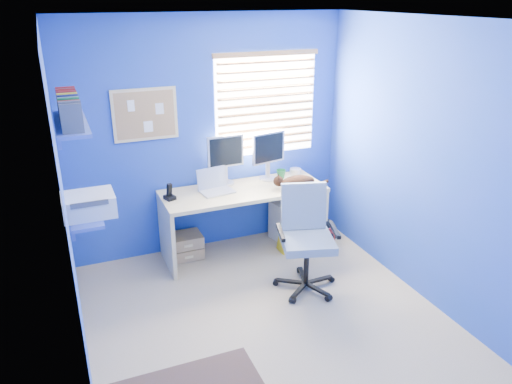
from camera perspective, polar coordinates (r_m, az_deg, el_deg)
name	(u,v)px	position (r m, az deg, el deg)	size (l,w,h in m)	color
floor	(268,321)	(4.51, 1.43, -14.48)	(3.00, 3.20, 0.00)	tan
ceiling	(272,19)	(3.64, 1.82, 19.18)	(3.00, 3.20, 0.00)	white
wall_back	(209,137)	(5.33, -5.43, 6.29)	(3.00, 0.01, 2.50)	#1D45B5
wall_front	(398,294)	(2.67, 15.89, -11.12)	(3.00, 0.01, 2.50)	#1D45B5
wall_left	(67,218)	(3.60, -20.79, -2.84)	(0.01, 3.20, 2.50)	#1D45B5
wall_right	(424,164)	(4.68, 18.67, 3.02)	(0.01, 3.20, 2.50)	#1D45B5
desk	(244,221)	(5.40, -1.42, -3.35)	(1.73, 0.65, 0.74)	#DABF7A
laptop	(217,182)	(5.16, -4.51, 1.11)	(0.33, 0.26, 0.22)	silver
monitor_left	(225,160)	(5.34, -3.54, 3.69)	(0.40, 0.12, 0.54)	silver
monitor_right	(268,156)	(5.45, 1.37, 4.13)	(0.40, 0.12, 0.54)	silver
phone	(169,192)	(5.04, -9.87, 0.05)	(0.09, 0.11, 0.17)	black
mug	(281,174)	(5.56, 2.88, 2.05)	(0.10, 0.09, 0.10)	#16662F
cd_spindle	(295,172)	(5.70, 4.52, 2.35)	(0.13, 0.13, 0.07)	silver
cat	(298,182)	(5.28, 4.79, 1.14)	(0.39, 0.20, 0.14)	black
tower_pc	(286,224)	(5.69, 3.45, -3.64)	(0.19, 0.44, 0.45)	beige
drawer_boxes	(185,246)	(5.45, -8.07, -6.09)	(0.35, 0.28, 0.27)	tan
yellow_book	(282,242)	(5.52, 3.01, -5.69)	(0.03, 0.17, 0.24)	yellow
backpack	(324,234)	(5.60, 7.74, -4.75)	(0.31, 0.23, 0.36)	black
office_chair	(306,252)	(4.81, 5.70, -6.78)	(0.72, 0.72, 1.00)	black
window_blinds	(266,104)	(5.44, 1.20, 9.98)	(1.15, 0.05, 1.10)	white
corkboard	(145,115)	(5.09, -12.56, 8.63)	(0.64, 0.02, 0.52)	#DABF7A
wall_shelves	(78,158)	(4.25, -19.67, 3.65)	(0.42, 0.90, 1.05)	#4459BD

